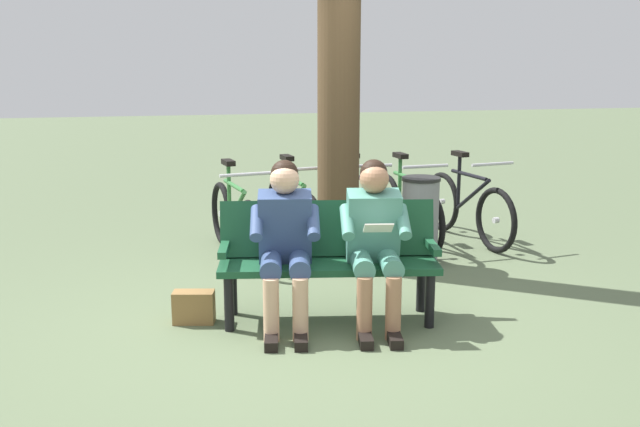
{
  "coord_description": "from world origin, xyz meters",
  "views": [
    {
      "loc": [
        0.97,
        4.84,
        1.91
      ],
      "look_at": [
        -0.16,
        -0.36,
        0.75
      ],
      "focal_mm": 40.14,
      "sensor_mm": 36.0,
      "label": 1
    }
  ],
  "objects_px": {
    "person_companion": "(285,237)",
    "tree_trunk": "(339,40)",
    "bicycle_purple": "(467,208)",
    "bicycle_green": "(235,221)",
    "bicycle_orange": "(293,214)",
    "person_reading": "(375,236)",
    "bicycle_silver": "(357,209)",
    "litter_bin": "(420,222)",
    "bicycle_black": "(406,210)",
    "bench": "(328,252)",
    "handbag": "(194,307)"
  },
  "relations": [
    {
      "from": "bench",
      "to": "bicycle_silver",
      "type": "bearing_deg",
      "value": -101.19
    },
    {
      "from": "bicycle_purple",
      "to": "bicycle_green",
      "type": "xyz_separation_m",
      "value": [
        2.47,
        0.12,
        0.0
      ]
    },
    {
      "from": "litter_bin",
      "to": "bicycle_green",
      "type": "relative_size",
      "value": 0.51
    },
    {
      "from": "person_companion",
      "to": "bicycle_black",
      "type": "xyz_separation_m",
      "value": [
        -1.62,
        -2.03,
        -0.3
      ]
    },
    {
      "from": "bench",
      "to": "handbag",
      "type": "distance_m",
      "value": 1.07
    },
    {
      "from": "person_companion",
      "to": "bicycle_purple",
      "type": "height_order",
      "value": "person_companion"
    },
    {
      "from": "bicycle_purple",
      "to": "handbag",
      "type": "bearing_deg",
      "value": -67.53
    },
    {
      "from": "bicycle_black",
      "to": "bicycle_green",
      "type": "xyz_separation_m",
      "value": [
        1.79,
        0.12,
        0.0
      ]
    },
    {
      "from": "litter_bin",
      "to": "bench",
      "type": "bearing_deg",
      "value": 44.89
    },
    {
      "from": "person_reading",
      "to": "bicycle_orange",
      "type": "bearing_deg",
      "value": -75.39
    },
    {
      "from": "person_reading",
      "to": "person_companion",
      "type": "relative_size",
      "value": 1.0
    },
    {
      "from": "bicycle_purple",
      "to": "bicycle_silver",
      "type": "relative_size",
      "value": 0.99
    },
    {
      "from": "tree_trunk",
      "to": "bicycle_purple",
      "type": "distance_m",
      "value": 2.37
    },
    {
      "from": "person_companion",
      "to": "tree_trunk",
      "type": "bearing_deg",
      "value": -107.47
    },
    {
      "from": "litter_bin",
      "to": "bicycle_purple",
      "type": "height_order",
      "value": "bicycle_purple"
    },
    {
      "from": "bicycle_orange",
      "to": "person_reading",
      "type": "bearing_deg",
      "value": -2.99
    },
    {
      "from": "person_reading",
      "to": "bicycle_silver",
      "type": "distance_m",
      "value": 2.37
    },
    {
      "from": "bench",
      "to": "litter_bin",
      "type": "bearing_deg",
      "value": -125.46
    },
    {
      "from": "person_reading",
      "to": "bicycle_orange",
      "type": "relative_size",
      "value": 0.72
    },
    {
      "from": "bench",
      "to": "bicycle_orange",
      "type": "distance_m",
      "value": 2.02
    },
    {
      "from": "person_reading",
      "to": "bicycle_purple",
      "type": "relative_size",
      "value": 0.72
    },
    {
      "from": "bicycle_black",
      "to": "bicycle_green",
      "type": "bearing_deg",
      "value": -91.54
    },
    {
      "from": "litter_bin",
      "to": "bicycle_silver",
      "type": "xyz_separation_m",
      "value": [
        0.34,
        -0.95,
        -0.06
      ]
    },
    {
      "from": "bench",
      "to": "bicycle_purple",
      "type": "xyz_separation_m",
      "value": [
        -1.96,
        -1.92,
        -0.15
      ]
    },
    {
      "from": "person_companion",
      "to": "litter_bin",
      "type": "relative_size",
      "value": 1.43
    },
    {
      "from": "bicycle_silver",
      "to": "bicycle_green",
      "type": "distance_m",
      "value": 1.34
    },
    {
      "from": "handbag",
      "to": "bench",
      "type": "bearing_deg",
      "value": 175.01
    },
    {
      "from": "bicycle_orange",
      "to": "bicycle_green",
      "type": "bearing_deg",
      "value": -79.06
    },
    {
      "from": "handbag",
      "to": "litter_bin",
      "type": "relative_size",
      "value": 0.36
    },
    {
      "from": "bicycle_silver",
      "to": "tree_trunk",
      "type": "bearing_deg",
      "value": -26.81
    },
    {
      "from": "bicycle_purple",
      "to": "bicycle_silver",
      "type": "distance_m",
      "value": 1.18
    },
    {
      "from": "bicycle_black",
      "to": "bicycle_green",
      "type": "height_order",
      "value": "same"
    },
    {
      "from": "bicycle_orange",
      "to": "bicycle_purple",
      "type": "bearing_deg",
      "value": 79.19
    },
    {
      "from": "person_reading",
      "to": "tree_trunk",
      "type": "xyz_separation_m",
      "value": [
        -0.12,
        -1.57,
        1.4
      ]
    },
    {
      "from": "person_reading",
      "to": "bicycle_green",
      "type": "distance_m",
      "value": 2.2
    },
    {
      "from": "person_companion",
      "to": "person_reading",
      "type": "bearing_deg",
      "value": 179.95
    },
    {
      "from": "tree_trunk",
      "to": "litter_bin",
      "type": "bearing_deg",
      "value": 163.45
    },
    {
      "from": "bench",
      "to": "bicycle_silver",
      "type": "distance_m",
      "value": 2.23
    },
    {
      "from": "person_reading",
      "to": "tree_trunk",
      "type": "relative_size",
      "value": 0.29
    },
    {
      "from": "tree_trunk",
      "to": "bicycle_green",
      "type": "height_order",
      "value": "tree_trunk"
    },
    {
      "from": "bicycle_orange",
      "to": "person_companion",
      "type": "bearing_deg",
      "value": -19.6
    },
    {
      "from": "bicycle_purple",
      "to": "person_reading",
      "type": "bearing_deg",
      "value": -47.35
    },
    {
      "from": "tree_trunk",
      "to": "bicycle_silver",
      "type": "distance_m",
      "value": 1.89
    },
    {
      "from": "tree_trunk",
      "to": "person_companion",
      "type": "bearing_deg",
      "value": 62.88
    },
    {
      "from": "handbag",
      "to": "bicycle_silver",
      "type": "xyz_separation_m",
      "value": [
        -1.79,
        -2.0,
        0.24
      ]
    },
    {
      "from": "bicycle_orange",
      "to": "bicycle_green",
      "type": "xyz_separation_m",
      "value": [
        0.61,
        0.21,
        0.0
      ]
    },
    {
      "from": "handbag",
      "to": "bicycle_purple",
      "type": "distance_m",
      "value": 3.48
    },
    {
      "from": "handbag",
      "to": "litter_bin",
      "type": "distance_m",
      "value": 2.39
    },
    {
      "from": "bicycle_green",
      "to": "person_reading",
      "type": "bearing_deg",
      "value": 11.86
    },
    {
      "from": "bicycle_black",
      "to": "bicycle_silver",
      "type": "bearing_deg",
      "value": -113.18
    }
  ]
}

